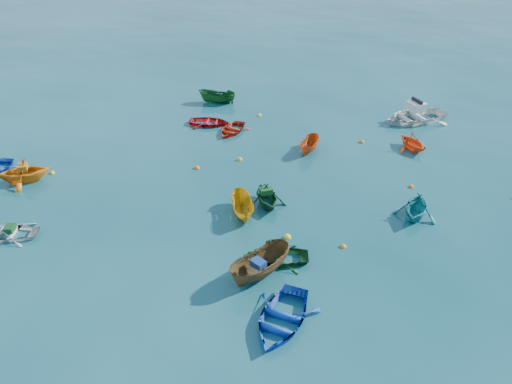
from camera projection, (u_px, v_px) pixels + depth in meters
The scene contains 27 objects.
ground at pixel (204, 246), 23.76m from camera, with size 160.00×160.00×0.00m, color #0A3E48.
dinghy_white_near at pixel (10, 236), 24.51m from camera, with size 2.01×2.82×0.58m, color silver.
sampan_brown_mid at pixel (261, 276), 21.94m from camera, with size 1.29×3.43×1.33m, color brown.
dinghy_blue_se at pixel (281, 323), 19.56m from camera, with size 2.59×3.63×0.75m, color #0E42B8.
dinghy_orange_w at pixel (26, 181), 29.05m from camera, with size 2.55×2.96×1.56m, color orange.
sampan_yellow_mid at pixel (243, 215), 26.08m from camera, with size 1.07×2.83×1.10m, color #CC9612.
dinghy_green_e at pixel (275, 259), 22.92m from camera, with size 2.14×3.00×0.62m, color #0F4419.
dinghy_cyan_se at pixel (414, 216), 25.97m from camera, with size 2.28×2.64×1.39m, color #158286.
dinghy_red_nw at pixel (210, 125), 36.05m from camera, with size 2.10×2.94×0.61m, color #A90E13.
sampan_orange_n at pixel (309, 151), 32.43m from camera, with size 0.96×2.54×0.98m, color #BB4511.
dinghy_green_n at pixel (266, 205), 26.90m from camera, with size 2.18×2.53×1.33m, color #0F4120.
dinghy_red_far at pixel (232, 132), 34.96m from camera, with size 2.02×2.83×0.59m, color red.
dinghy_orange_far at pixel (411, 149), 32.65m from camera, with size 2.04×2.37×1.25m, color #F15416.
sampan_green_far at pixel (217, 103), 39.73m from camera, with size 1.11×2.94×1.14m, color #104619.
motorboat_white at pixel (414, 121), 36.66m from camera, with size 3.42×4.78×1.59m, color white.
tarp_green_a at pixel (10, 228), 24.28m from camera, with size 0.57×0.43×0.28m, color #11451E.
tarp_blue_a at pixel (258, 263), 21.42m from camera, with size 0.61×0.46×0.29m, color navy.
tarp_orange_a at pixel (23, 167), 28.58m from camera, with size 0.66×0.50×0.32m, color #C66E14.
tarp_green_b at pixel (266, 191), 26.55m from camera, with size 0.64×0.49×0.31m, color #134E20.
buoy_ye_a at pixel (287, 237), 24.37m from camera, with size 0.37×0.37×0.37m, color yellow.
buoy_or_b at pixel (343, 247), 23.72m from camera, with size 0.30×0.30×0.30m, color orange.
buoy_ye_b at pixel (52, 173), 29.88m from camera, with size 0.30×0.30×0.30m, color yellow.
buoy_or_c at pixel (197, 168), 30.41m from camera, with size 0.35×0.35×0.35m, color orange.
buoy_ye_c at pixel (240, 160), 31.34m from camera, with size 0.38×0.38×0.38m, color gold.
buoy_or_d at pixel (411, 187), 28.50m from camera, with size 0.31×0.31×0.31m, color orange.
buoy_ye_d at pixel (259, 116), 37.50m from camera, with size 0.34×0.34×0.34m, color yellow.
buoy_or_e at pixel (362, 142), 33.52m from camera, with size 0.35×0.35×0.35m, color orange.
Camera 1 is at (11.51, -15.25, 14.56)m, focal length 35.00 mm.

